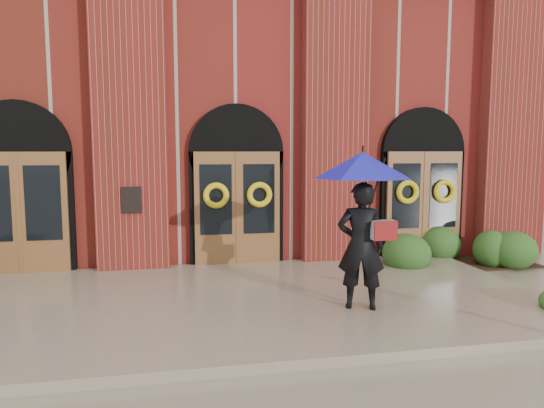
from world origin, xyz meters
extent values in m
plane|color=gray|center=(0.00, 0.00, 0.00)|extent=(90.00, 90.00, 0.00)
cube|color=gray|center=(0.00, 0.15, 0.07)|extent=(10.00, 5.30, 0.15)
cube|color=maroon|center=(0.00, 8.90, 3.50)|extent=(16.00, 12.00, 7.00)
cube|color=black|center=(-2.25, 2.47, 1.65)|extent=(0.40, 0.05, 0.55)
cube|color=maroon|center=(-2.25, 2.73, 3.50)|extent=(1.50, 0.45, 7.00)
cube|color=maroon|center=(2.25, 2.73, 3.50)|extent=(1.50, 0.45, 7.00)
cube|color=maroon|center=(6.75, 2.73, 3.50)|extent=(1.50, 0.45, 7.00)
cube|color=brown|center=(-4.50, 2.71, 1.40)|extent=(1.90, 0.10, 2.50)
cylinder|color=black|center=(-4.50, 2.85, 2.65)|extent=(2.10, 0.22, 2.10)
cube|color=brown|center=(0.00, 2.71, 1.40)|extent=(1.90, 0.10, 2.50)
cylinder|color=black|center=(0.00, 2.85, 2.65)|extent=(2.10, 0.22, 2.10)
cube|color=brown|center=(4.50, 2.71, 1.40)|extent=(1.90, 0.10, 2.50)
cylinder|color=black|center=(4.50, 2.85, 2.65)|extent=(2.10, 0.22, 2.10)
torus|color=yellow|center=(-0.48, 2.59, 1.70)|extent=(0.57, 0.13, 0.57)
torus|color=yellow|center=(0.48, 2.59, 1.70)|extent=(0.57, 0.13, 0.57)
torus|color=yellow|center=(4.02, 2.59, 1.70)|extent=(0.57, 0.13, 0.57)
torus|color=yellow|center=(4.98, 2.59, 1.70)|extent=(0.57, 0.13, 0.57)
imported|color=black|center=(1.54, -0.78, 1.17)|extent=(0.86, 0.70, 2.04)
cone|color=#1519AA|center=(1.54, -0.78, 2.45)|extent=(2.00, 2.00, 0.41)
cylinder|color=black|center=(1.59, -0.83, 1.91)|extent=(0.02, 0.02, 0.67)
cube|color=#B1B4B7|center=(1.84, -0.95, 1.44)|extent=(0.42, 0.30, 0.30)
cube|color=maroon|center=(1.84, -1.06, 1.44)|extent=(0.37, 0.15, 0.30)
ellipsoid|color=#2A501C|center=(5.21, 2.20, 0.40)|extent=(3.14, 1.26, 0.81)
camera|label=1|loc=(-1.30, -7.94, 2.67)|focal=32.00mm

